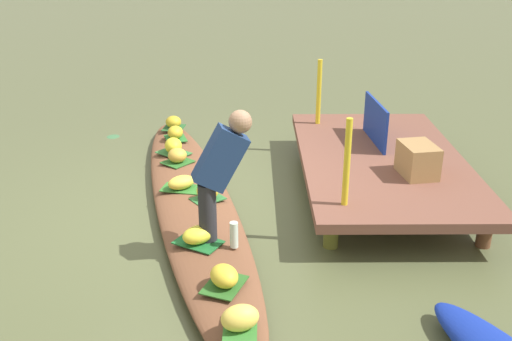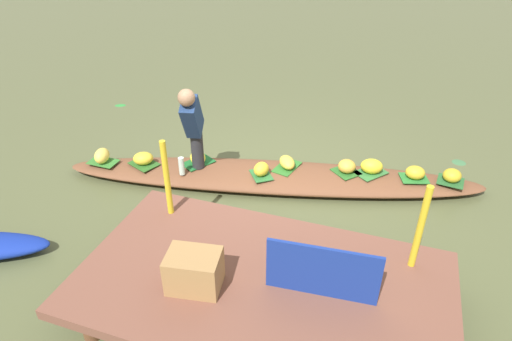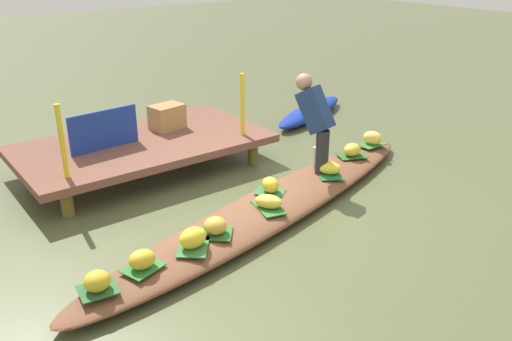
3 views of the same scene
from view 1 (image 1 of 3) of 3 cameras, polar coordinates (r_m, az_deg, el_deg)
The scene contains 28 objects.
canal_water at distance 6.27m, azimuth -5.97°, elevation -4.01°, with size 40.00×40.00×0.00m, color #515736.
dock_platform at distance 6.77m, azimuth 12.05°, elevation 0.84°, with size 3.20×1.80×0.40m.
vendor_boat at distance 6.23m, azimuth -6.01°, elevation -3.22°, with size 5.44×0.80×0.19m, color brown.
leaf_mat_0 at distance 6.10m, azimuth -4.68°, elevation -2.74°, with size 0.32×0.23×0.01m, color #2E6F35.
banana_bunch_0 at distance 6.06m, azimuth -4.71°, elevation -1.99°, with size 0.23×0.18×0.18m, color yellow.
leaf_mat_1 at distance 7.36m, azimuth -7.95°, elevation 1.70°, with size 0.39×0.27×0.01m, color #357438.
banana_bunch_1 at distance 7.32m, azimuth -7.99°, elevation 2.39°, with size 0.28×0.21×0.19m, color yellow.
leaf_mat_2 at distance 4.72m, azimuth -3.07°, elevation -10.96°, with size 0.37×0.27×0.01m, color #2B6023.
banana_bunch_2 at distance 4.68m, azimuth -3.09°, elevation -10.13°, with size 0.26×0.21×0.17m, color yellow.
leaf_mat_3 at distance 8.27m, azimuth -7.94°, elevation 4.11°, with size 0.31×0.28×0.01m, color #285E2D.
banana_bunch_3 at distance 8.25m, azimuth -7.98°, elevation 4.66°, with size 0.22×0.21×0.17m, color gold.
leaf_mat_4 at distance 7.07m, azimuth -7.57°, elevation 0.82°, with size 0.31×0.29×0.01m, color #2A6526.
banana_bunch_4 at distance 7.03m, azimuth -7.60°, elevation 1.46°, with size 0.22×0.22×0.17m, color gold.
leaf_mat_5 at distance 7.86m, azimuth -7.77°, elevation 3.10°, with size 0.33×0.26×0.01m, color #2B7630.
banana_bunch_5 at distance 7.83m, azimuth -7.80°, elevation 3.68°, with size 0.24×0.20×0.17m, color gold.
leaf_mat_6 at distance 6.36m, azimuth -7.19°, elevation -1.73°, with size 0.42×0.24×0.01m, color #2E6F29.
banana_bunch_6 at distance 6.33m, azimuth -7.22°, elevation -1.15°, with size 0.30×0.19×0.14m, color yellow.
leaf_mat_7 at distance 5.31m, azimuth -5.59°, elevation -6.91°, with size 0.41×0.26×0.01m, color #1C612B.
banana_bunch_7 at distance 5.27m, azimuth -5.62°, elevation -6.19°, with size 0.29×0.20×0.16m, color yellow.
leaf_mat_8 at distance 4.28m, azimuth -1.54°, elevation -15.04°, with size 0.38×0.24×0.01m, color #34772E.
banana_bunch_8 at distance 4.22m, azimuth -1.55°, elevation -14.03°, with size 0.27×0.18×0.19m, color #F9D555.
vendor_person at distance 5.06m, azimuth -3.52°, elevation 0.17°, with size 0.29×0.53×1.19m.
water_bottle at distance 5.17m, azimuth -2.14°, elevation -6.22°, with size 0.07×0.07×0.24m, color silver.
market_banner at distance 7.12m, azimuth 11.44°, elevation 4.64°, with size 0.91×0.03×0.50m, color navy.
railing_post_west at distance 7.64m, azimuth 6.09°, elevation 7.54°, with size 0.06×0.06×0.84m, color gold.
railing_post_east at distance 5.39m, azimuth 8.77°, elevation 0.76°, with size 0.06×0.06×0.84m, color gold.
produce_crate at distance 6.28m, azimuth 15.35°, elevation 1.00°, with size 0.44×0.32×0.34m, color #A07848.
drifting_plant_1 at distance 8.67m, azimuth -13.63°, elevation 3.22°, with size 0.19×0.18×0.01m, color #3E6F44.
Camera 1 is at (5.57, 0.61, 2.82)m, focal length 41.44 mm.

